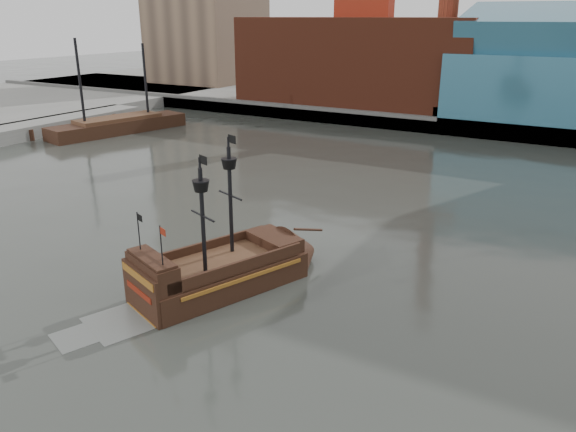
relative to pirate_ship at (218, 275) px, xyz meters
The scene contains 6 objects.
ground 4.55m from the pirate_ship, 50.35° to the right, with size 400.00×400.00×0.00m, color #272924.
promenade_far 88.63m from the pirate_ship, 88.17° to the left, with size 220.00×60.00×2.00m, color slate.
seawall 59.15m from the pirate_ship, 87.26° to the left, with size 220.00×1.00×2.60m, color #4C4C49.
pier 61.24m from the pirate_ship, 154.27° to the left, with size 6.00×40.00×2.00m, color slate.
pirate_ship is the anchor object (origin of this frame).
docked_vessel 57.52m from the pirate_ship, 142.23° to the left, with size 9.74×22.58×14.98m.
Camera 1 is at (18.08, -23.51, 17.29)m, focal length 35.00 mm.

